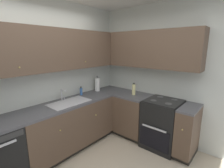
{
  "coord_description": "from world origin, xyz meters",
  "views": [
    {
      "loc": [
        -1.18,
        -1.26,
        1.85
      ],
      "look_at": [
        0.96,
        0.56,
        1.21
      ],
      "focal_mm": 26.36,
      "sensor_mm": 36.0,
      "label": 1
    }
  ],
  "objects": [
    {
      "name": "wall_back",
      "position": [
        0.0,
        1.44,
        1.32
      ],
      "size": [
        3.82,
        0.05,
        2.65
      ],
      "primitive_type": "cube",
      "color": "silver",
      "rests_on": "ground_plane"
    },
    {
      "name": "wall_right",
      "position": [
        1.89,
        0.0,
        1.32
      ],
      "size": [
        0.05,
        2.92,
        2.65
      ],
      "primitive_type": "cube",
      "color": "silver",
      "rests_on": "ground_plane"
    },
    {
      "name": "countertop_right",
      "position": [
        1.56,
        0.17,
        0.87
      ],
      "size": [
        0.6,
        1.54,
        0.03
      ],
      "color": "#4C4C51",
      "rests_on": "lower_cabinets_right"
    },
    {
      "name": "soap_bottle",
      "position": [
        0.85,
        1.29,
        0.97
      ],
      "size": [
        0.05,
        0.05,
        0.18
      ],
      "color": "#3F72BF",
      "rests_on": "countertop_back"
    },
    {
      "name": "upper_cabinets_back",
      "position": [
        0.25,
        1.25,
        1.8
      ],
      "size": [
        2.59,
        0.34,
        0.69
      ],
      "color": "brown"
    },
    {
      "name": "oven_range",
      "position": [
        1.58,
        -0.14,
        0.45
      ],
      "size": [
        0.68,
        0.62,
        1.04
      ],
      "color": "black",
      "rests_on": "ground_plane"
    },
    {
      "name": "upper_cabinets_right",
      "position": [
        1.7,
        0.37,
        1.8
      ],
      "size": [
        0.32,
        2.09,
        0.69
      ],
      "color": "brown"
    },
    {
      "name": "countertop_back",
      "position": [
        0.41,
        1.11,
        0.87
      ],
      "size": [
        2.91,
        0.6,
        0.03
      ],
      "primitive_type": "cube",
      "color": "#4C4C51",
      "rests_on": "lower_cabinets_back"
    },
    {
      "name": "lower_cabinets_back",
      "position": [
        0.41,
        1.11,
        0.43
      ],
      "size": [
        1.7,
        0.62,
        0.86
      ],
      "color": "brown",
      "rests_on": "ground_plane"
    },
    {
      "name": "sink",
      "position": [
        0.42,
        1.08,
        0.85
      ],
      "size": [
        0.71,
        0.4,
        0.1
      ],
      "color": "#B7B7BC",
      "rests_on": "countertop_back"
    },
    {
      "name": "paper_towel_roll",
      "position": [
        1.29,
        1.27,
        1.04
      ],
      "size": [
        0.11,
        0.11,
        0.35
      ],
      "color": "white",
      "rests_on": "countertop_back"
    },
    {
      "name": "lower_cabinets_right",
      "position": [
        1.56,
        0.17,
        0.43
      ],
      "size": [
        0.62,
        1.54,
        0.86
      ],
      "color": "brown",
      "rests_on": "ground_plane"
    },
    {
      "name": "faucet",
      "position": [
        0.42,
        1.29,
        1.01
      ],
      "size": [
        0.07,
        0.16,
        0.2
      ],
      "color": "silver",
      "rests_on": "countertop_back"
    },
    {
      "name": "oil_bottle",
      "position": [
        1.56,
        0.49,
        1.01
      ],
      "size": [
        0.07,
        0.07,
        0.24
      ],
      "color": "beige",
      "rests_on": "countertop_right"
    }
  ]
}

